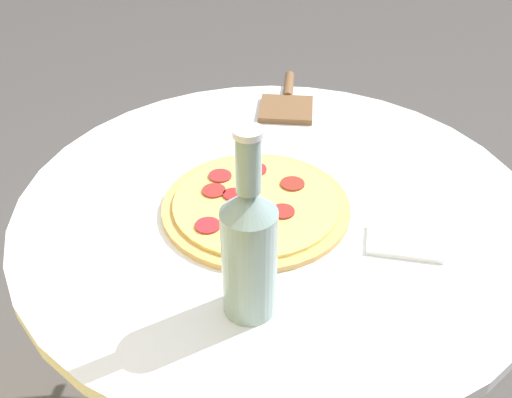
% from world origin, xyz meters
% --- Properties ---
extents(table, '(0.87, 0.87, 0.73)m').
position_xyz_m(table, '(0.00, 0.00, 0.55)').
color(table, white).
rests_on(table, ground_plane).
extents(pizza, '(0.31, 0.31, 0.02)m').
position_xyz_m(pizza, '(0.01, 0.04, 0.74)').
color(pizza, tan).
rests_on(pizza, table).
extents(beer_bottle, '(0.07, 0.07, 0.27)m').
position_xyz_m(beer_bottle, '(-0.14, 0.20, 0.84)').
color(beer_bottle, gray).
rests_on(beer_bottle, table).
extents(pizza_paddle, '(0.19, 0.22, 0.02)m').
position_xyz_m(pizza_paddle, '(0.22, -0.26, 0.74)').
color(pizza_paddle, brown).
rests_on(pizza_paddle, table).
extents(napkin, '(0.13, 0.12, 0.01)m').
position_xyz_m(napkin, '(-0.22, -0.05, 0.74)').
color(napkin, white).
rests_on(napkin, table).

